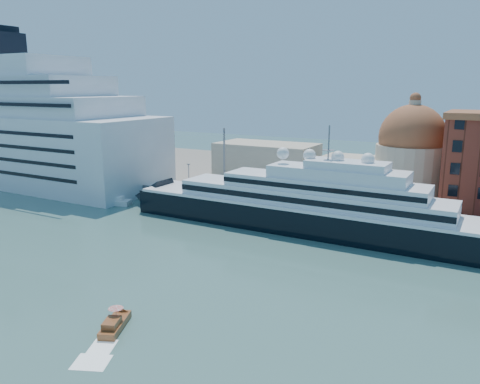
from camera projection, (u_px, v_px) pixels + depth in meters
The scene contains 9 objects.
ground at pixel (225, 257), 86.45m from camera, with size 400.00×400.00×0.00m, color #3A655E.
quay at pixel (296, 210), 115.09m from camera, with size 180.00×10.00×2.50m, color gray.
land at pixel (346, 182), 150.02m from camera, with size 260.00×72.00×2.00m, color slate.
quay_fence at pixel (289, 206), 110.86m from camera, with size 180.00×0.10×1.20m, color slate.
superyacht at pixel (289, 207), 103.70m from camera, with size 90.42×12.54×27.02m.
service_barge at pixel (111, 202), 125.19m from camera, with size 11.61×7.11×2.48m.
water_taxi at pixel (115, 324), 60.66m from camera, with size 4.74×7.00×3.17m.
church at pixel (351, 160), 130.09m from camera, with size 66.00×18.00×25.50m.
lamp_posts at pixel (248, 172), 117.79m from camera, with size 120.80×2.40×18.00m.
Camera 1 is at (42.47, -69.83, 30.78)m, focal length 35.00 mm.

